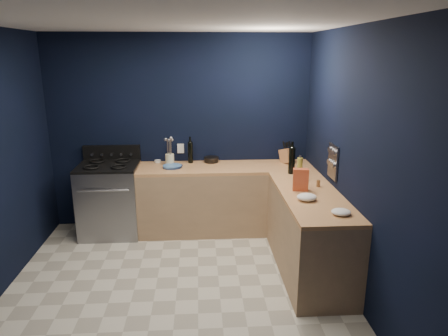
{
  "coord_description": "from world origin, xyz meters",
  "views": [
    {
      "loc": [
        0.26,
        -3.73,
        2.34
      ],
      "look_at": [
        0.55,
        1.0,
        1.0
      ],
      "focal_mm": 32.68,
      "sensor_mm": 36.0,
      "label": 1
    }
  ],
  "objects": [
    {
      "name": "towel_front",
      "position": [
        1.33,
        0.1,
        0.94
      ],
      "size": [
        0.25,
        0.23,
        0.07
      ],
      "primitive_type": "ellipsoid",
      "rotation": [
        0.0,
        0.0,
        0.37
      ],
      "color": "white",
      "rests_on": "top_right"
    },
    {
      "name": "ramekin",
      "position": [
        -0.32,
        1.69,
        0.92
      ],
      "size": [
        0.09,
        0.09,
        0.03
      ],
      "primitive_type": "cylinder",
      "rotation": [
        0.0,
        0.0,
        -0.1
      ],
      "color": "white",
      "rests_on": "top_back"
    },
    {
      "name": "cooktop",
      "position": [
        -0.93,
        1.42,
        0.94
      ],
      "size": [
        0.76,
        0.66,
        0.03
      ],
      "primitive_type": "cube",
      "color": "black",
      "rests_on": "gas_range"
    },
    {
      "name": "utensil_crock",
      "position": [
        -0.14,
        1.56,
        0.97
      ],
      "size": [
        0.14,
        0.14,
        0.15
      ],
      "primitive_type": "cylinder",
      "rotation": [
        0.0,
        0.0,
        0.23
      ],
      "color": "beige",
      "rests_on": "top_back"
    },
    {
      "name": "cab_right",
      "position": [
        1.44,
        0.29,
        0.43
      ],
      "size": [
        0.63,
        1.67,
        0.86
      ],
      "primitive_type": "cube",
      "color": "#A37F5C",
      "rests_on": "floor"
    },
    {
      "name": "oil_bottle",
      "position": [
        1.42,
        0.78,
        1.03
      ],
      "size": [
        0.08,
        0.08,
        0.27
      ],
      "primitive_type": "cylinder",
      "rotation": [
        0.0,
        0.0,
        0.33
      ],
      "color": "#A7A039",
      "rests_on": "top_right"
    },
    {
      "name": "ceiling",
      "position": [
        0.0,
        0.0,
        2.61
      ],
      "size": [
        3.5,
        3.5,
        0.02
      ],
      "primitive_type": "cube",
      "color": "silver",
      "rests_on": "ground"
    },
    {
      "name": "wall_back",
      "position": [
        0.0,
        1.76,
        1.3
      ],
      "size": [
        3.5,
        0.02,
        2.6
      ],
      "primitive_type": "cube",
      "color": "black",
      "rests_on": "ground"
    },
    {
      "name": "backguard",
      "position": [
        -0.93,
        1.72,
        1.04
      ],
      "size": [
        0.76,
        0.06,
        0.2
      ],
      "primitive_type": "cube",
      "color": "black",
      "rests_on": "gas_range"
    },
    {
      "name": "wall_right",
      "position": [
        1.76,
        0.0,
        1.3
      ],
      "size": [
        0.02,
        3.5,
        2.6
      ],
      "primitive_type": "cube",
      "color": "black",
      "rests_on": "ground"
    },
    {
      "name": "crouton_bag",
      "position": [
        1.34,
        0.41,
        1.02
      ],
      "size": [
        0.18,
        0.11,
        0.24
      ],
      "primitive_type": "cube",
      "rotation": [
        0.0,
        0.0,
        -0.18
      ],
      "color": "#AA152B",
      "rests_on": "top_right"
    },
    {
      "name": "oven_door",
      "position": [
        -0.93,
        1.1,
        0.45
      ],
      "size": [
        0.59,
        0.02,
        0.42
      ],
      "primitive_type": "cube",
      "color": "black",
      "rests_on": "gas_range"
    },
    {
      "name": "floor",
      "position": [
        0.0,
        0.0,
        -0.01
      ],
      "size": [
        3.5,
        3.5,
        0.02
      ],
      "primitive_type": "cube",
      "color": "beige",
      "rests_on": "ground"
    },
    {
      "name": "spice_jar_far",
      "position": [
        1.58,
        0.53,
        0.94
      ],
      "size": [
        0.05,
        0.05,
        0.08
      ],
      "primitive_type": "cylinder",
      "rotation": [
        0.0,
        0.0,
        -0.24
      ],
      "color": "olive",
      "rests_on": "top_right"
    },
    {
      "name": "plate_stack",
      "position": [
        -0.1,
        1.42,
        0.92
      ],
      "size": [
        0.26,
        0.26,
        0.03
      ],
      "primitive_type": "cylinder",
      "rotation": [
        0.0,
        0.0,
        -0.06
      ],
      "color": "teal",
      "rests_on": "top_back"
    },
    {
      "name": "wine_bottle_back",
      "position": [
        0.13,
        1.65,
        1.04
      ],
      "size": [
        0.07,
        0.07,
        0.28
      ],
      "primitive_type": "cylinder",
      "rotation": [
        0.0,
        0.0,
        -0.06
      ],
      "color": "black",
      "rests_on": "top_back"
    },
    {
      "name": "knife_block",
      "position": [
        1.43,
        1.56,
        1.0
      ],
      "size": [
        0.2,
        0.25,
        0.24
      ],
      "primitive_type": "cube",
      "rotation": [
        -0.31,
        0.0,
        0.5
      ],
      "color": "#9A673F",
      "rests_on": "top_back"
    },
    {
      "name": "cab_back",
      "position": [
        0.6,
        1.44,
        0.43
      ],
      "size": [
        2.3,
        0.63,
        0.86
      ],
      "primitive_type": "cube",
      "color": "#A37F5C",
      "rests_on": "floor"
    },
    {
      "name": "spice_jar_near",
      "position": [
        1.3,
        0.49,
        0.95
      ],
      "size": [
        0.05,
        0.05,
        0.11
      ],
      "primitive_type": "cylinder",
      "rotation": [
        0.0,
        0.0,
        0.11
      ],
      "color": "olive",
      "rests_on": "top_right"
    },
    {
      "name": "lemon_basket",
      "position": [
        0.42,
        1.66,
        0.94
      ],
      "size": [
        0.21,
        0.21,
        0.07
      ],
      "primitive_type": "cylinder",
      "rotation": [
        0.0,
        0.0,
        -0.07
      ],
      "color": "black",
      "rests_on": "top_back"
    },
    {
      "name": "top_right",
      "position": [
        1.44,
        0.29,
        0.88
      ],
      "size": [
        0.63,
        1.67,
        0.04
      ],
      "primitive_type": "cube",
      "color": "#9A5F33",
      "rests_on": "cab_right"
    },
    {
      "name": "top_back",
      "position": [
        0.6,
        1.44,
        0.88
      ],
      "size": [
        2.3,
        0.63,
        0.04
      ],
      "primitive_type": "cube",
      "color": "#9A5F33",
      "rests_on": "cab_back"
    },
    {
      "name": "towel_end",
      "position": [
        1.55,
        -0.3,
        0.93
      ],
      "size": [
        0.21,
        0.2,
        0.05
      ],
      "primitive_type": "ellipsoid",
      "rotation": [
        0.0,
        0.0,
        0.24
      ],
      "color": "white",
      "rests_on": "top_right"
    },
    {
      "name": "wine_bottle_right",
      "position": [
        1.39,
        1.05,
        1.06
      ],
      "size": [
        0.08,
        0.08,
        0.32
      ],
      "primitive_type": "cylinder",
      "rotation": [
        0.0,
        0.0,
        -0.04
      ],
      "color": "black",
      "rests_on": "top_right"
    },
    {
      "name": "wall_front",
      "position": [
        0.0,
        -1.76,
        1.3
      ],
      "size": [
        3.5,
        0.02,
        2.6
      ],
      "primitive_type": "cube",
      "color": "black",
      "rests_on": "ground"
    },
    {
      "name": "wall_outlet",
      "position": [
        0.0,
        1.74,
        1.08
      ],
      "size": [
        0.09,
        0.02,
        0.13
      ],
      "primitive_type": "cube",
      "color": "white",
      "rests_on": "wall_back"
    },
    {
      "name": "spice_panel",
      "position": [
        1.74,
        0.55,
        1.18
      ],
      "size": [
        0.02,
        0.28,
        0.38
      ],
      "primitive_type": "cube",
      "color": "gray",
      "rests_on": "wall_right"
    },
    {
      "name": "gas_range",
      "position": [
        -0.93,
        1.42,
        0.46
      ],
      "size": [
        0.76,
        0.66,
        0.92
      ],
      "primitive_type": "cube",
      "color": "gray",
      "rests_on": "floor"
    }
  ]
}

